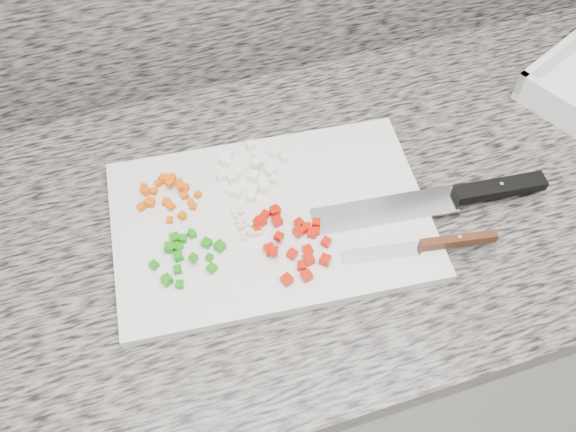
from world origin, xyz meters
name	(u,v)px	position (x,y,z in m)	size (l,w,h in m)	color
cabinet	(314,334)	(0.00, 1.44, 0.43)	(3.92, 0.62, 0.86)	white
countertop	(323,208)	(0.00, 1.44, 0.88)	(3.96, 0.64, 0.04)	slate
cutting_board	(271,220)	(-0.09, 1.43, 0.91)	(0.45, 0.30, 0.02)	silver
carrot_pile	(167,194)	(-0.22, 1.51, 0.92)	(0.10, 0.09, 0.02)	#E65605
onion_pile	(251,172)	(-0.09, 1.51, 0.92)	(0.11, 0.11, 0.02)	white
green_pepper_pile	(186,255)	(-0.22, 1.40, 0.92)	(0.11, 0.09, 0.02)	#17820B
red_pepper_pile	(290,239)	(-0.07, 1.38, 0.92)	(0.10, 0.13, 0.02)	#C11302
garlic_pile	(247,226)	(-0.13, 1.42, 0.92)	(0.04, 0.05, 0.01)	beige
chef_knife	(461,195)	(0.19, 1.37, 0.92)	(0.36, 0.07, 0.02)	silver
paring_knife	(439,244)	(0.12, 1.30, 0.92)	(0.22, 0.05, 0.02)	silver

